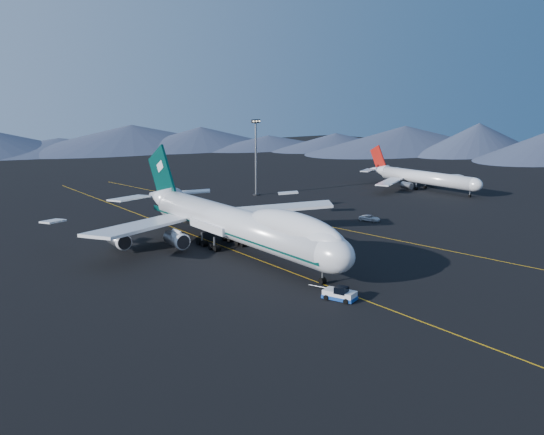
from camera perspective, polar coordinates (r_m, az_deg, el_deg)
ground at (r=122.15m, az=-3.41°, el=-3.19°), size 500.00×500.00×0.00m
taxiway_line_main at (r=122.15m, az=-3.41°, el=-3.19°), size 0.25×220.00×0.01m
taxiway_line_side at (r=147.44m, az=4.28°, el=-0.62°), size 28.08×198.09×0.01m
mountain_ridge at (r=220.01m, az=23.34°, el=4.10°), size 374.91×567.11×12.00m
boeing_747 at (r=120.83m, az=-3.46°, el=-0.52°), size 59.62×72.43×19.37m
pushback_tug at (r=94.48m, az=6.38°, el=-7.27°), size 4.26×5.71×2.23m
second_jet at (r=205.59m, az=13.95°, el=3.68°), size 41.37×46.74×13.30m
service_van at (r=152.46m, az=9.19°, el=-0.06°), size 4.07×5.72×1.45m
floodlight_mast at (r=187.39m, az=-1.53°, el=5.69°), size 2.89×2.17×23.38m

